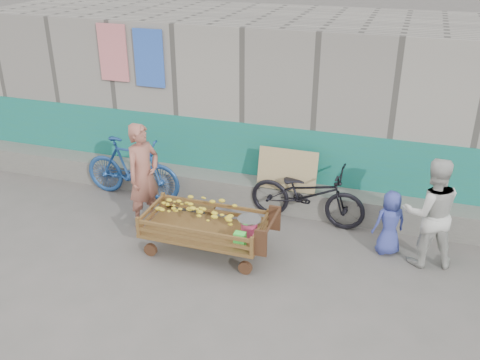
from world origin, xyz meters
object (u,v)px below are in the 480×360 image
(bicycle_dark, at_px, (307,194))
(bicycle_blue, at_px, (132,168))
(bench, at_px, (188,206))
(vendor_man, at_px, (144,176))
(woman, at_px, (431,213))
(banana_cart, at_px, (202,220))
(child, at_px, (390,223))

(bicycle_dark, xyz_separation_m, bicycle_blue, (-3.16, -0.09, 0.05))
(bench, relative_size, vendor_man, 0.55)
(woman, relative_size, bicycle_dark, 0.86)
(bench, bearing_deg, banana_cart, -56.37)
(banana_cart, relative_size, bench, 2.04)
(bench, xyz_separation_m, woman, (3.82, -0.22, 0.65))
(bench, distance_m, child, 3.31)
(banana_cart, height_order, bicycle_dark, bicycle_dark)
(bench, xyz_separation_m, child, (3.29, -0.12, 0.33))
(child, height_order, bicycle_blue, bicycle_blue)
(banana_cart, xyz_separation_m, bicycle_dark, (1.28, 1.43, -0.06))
(banana_cart, xyz_separation_m, vendor_man, (-1.21, 0.53, 0.31))
(woman, bearing_deg, child, -26.56)
(banana_cart, height_order, child, child)
(child, xyz_separation_m, bicycle_blue, (-4.51, 0.45, 0.05))
(woman, height_order, bicycle_blue, woman)
(bench, distance_m, vendor_man, 1.00)
(bench, distance_m, bicycle_blue, 1.32)
(banana_cart, relative_size, vendor_man, 1.12)
(banana_cart, xyz_separation_m, child, (2.63, 0.88, -0.06))
(vendor_man, bearing_deg, child, -65.81)
(bicycle_dark, bearing_deg, banana_cart, 141.86)
(bicycle_dark, bearing_deg, bench, 106.03)
(banana_cart, distance_m, vendor_man, 1.36)
(child, bearing_deg, woman, 139.13)
(child, bearing_deg, vendor_man, -24.40)
(bicycle_blue, bearing_deg, child, -94.20)
(bicycle_dark, height_order, bicycle_blue, bicycle_blue)
(bicycle_dark, bearing_deg, woman, -105.46)
(vendor_man, relative_size, bicycle_blue, 0.94)
(banana_cart, height_order, bench, banana_cart)
(banana_cart, bearing_deg, woman, 13.89)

